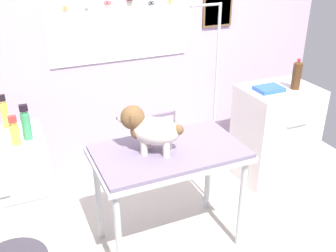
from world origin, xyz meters
TOP-DOWN VIEW (x-y plane):
  - rear_wall_panel at (0.00, 1.28)m, footprint 4.00×0.11m
  - grooming_table at (-0.10, 0.17)m, footprint 1.06×0.62m
  - grooming_arm at (0.44, 0.50)m, footprint 0.30×0.11m
  - dog at (-0.23, 0.20)m, footprint 0.43×0.35m
  - cabinet_right at (1.22, 0.64)m, footprint 0.68×0.54m
  - pump_bottle_white at (-1.06, 0.53)m, footprint 0.06×0.06m
  - spray_bottle_tall at (-0.98, 0.58)m, footprint 0.06×0.06m
  - detangler_spray at (-1.10, 0.83)m, footprint 0.05×0.05m
  - soda_bottle at (1.32, 0.58)m, footprint 0.08×0.08m
  - supply_tray at (1.08, 0.63)m, footprint 0.24×0.18m

SIDE VIEW (x-z plane):
  - cabinet_right at x=1.22m, z-range 0.00..0.91m
  - grooming_table at x=-0.10m, z-range 0.32..1.14m
  - grooming_arm at x=0.44m, z-range -0.05..1.66m
  - supply_tray at x=1.08m, z-range 0.91..0.94m
  - pump_bottle_white at x=-1.06m, z-range 0.87..1.08m
  - dog at x=-0.23m, z-range 0.83..1.15m
  - spray_bottle_tall at x=-0.98m, z-range 0.87..1.13m
  - detangler_spray at x=-1.10m, z-range 0.87..1.13m
  - soda_bottle at x=1.32m, z-range 0.90..1.17m
  - rear_wall_panel at x=0.00m, z-range 0.01..2.31m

